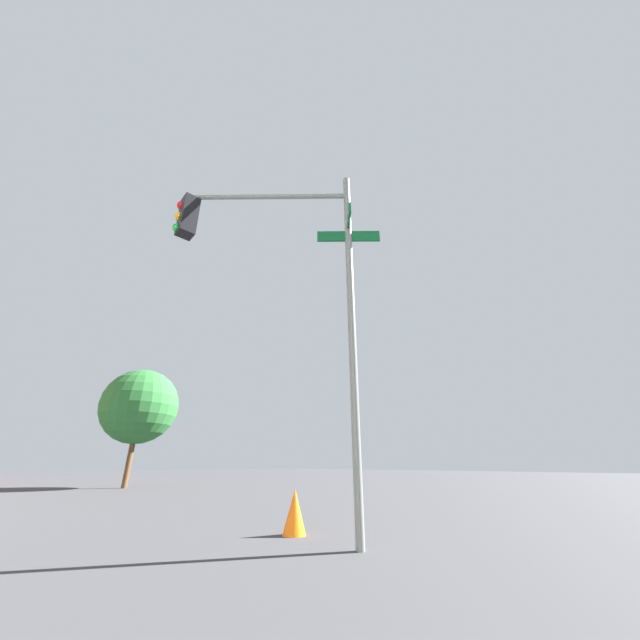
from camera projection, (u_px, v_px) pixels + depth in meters
name	position (u px, v px, depth m)	size (l,w,h in m)	color
traffic_signal_near	(273.00, 257.00, 5.92)	(2.53, 2.79, 6.02)	slate
street_tree	(140.00, 406.00, 16.75)	(3.51, 3.51, 5.36)	#4C331E
traffic_cone	(295.00, 512.00, 5.33)	(0.36, 0.36, 0.64)	orange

